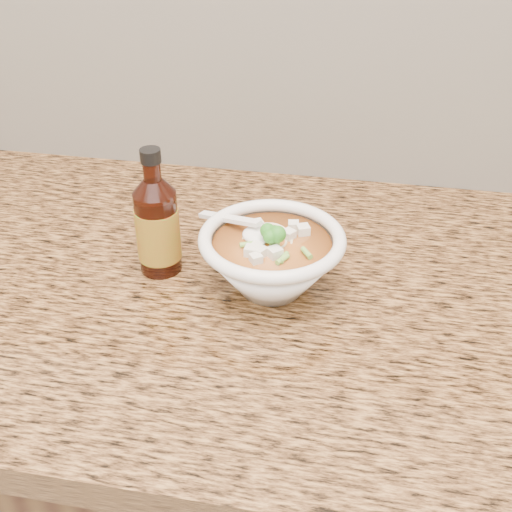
# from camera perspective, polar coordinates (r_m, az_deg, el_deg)

# --- Properties ---
(cabinet) EXTENTS (4.00, 0.65, 0.86)m
(cabinet) POSITION_cam_1_polar(r_m,az_deg,el_deg) (1.18, -0.36, -20.67)
(cabinet) COLOR black
(cabinet) RESTS_ON ground
(counter_slab) EXTENTS (4.00, 0.68, 0.04)m
(counter_slab) POSITION_cam_1_polar(r_m,az_deg,el_deg) (0.86, -0.47, -2.95)
(counter_slab) COLOR olive
(counter_slab) RESTS_ON cabinet
(soup_bowl) EXTENTS (0.20, 0.18, 0.10)m
(soup_bowl) POSITION_cam_1_polar(r_m,az_deg,el_deg) (0.80, 1.39, -0.39)
(soup_bowl) COLOR white
(soup_bowl) RESTS_ON counter_slab
(hot_sauce_bottle) EXTENTS (0.06, 0.06, 0.17)m
(hot_sauce_bottle) POSITION_cam_1_polar(r_m,az_deg,el_deg) (0.83, -8.75, 2.61)
(hot_sauce_bottle) COLOR #350F07
(hot_sauce_bottle) RESTS_ON counter_slab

